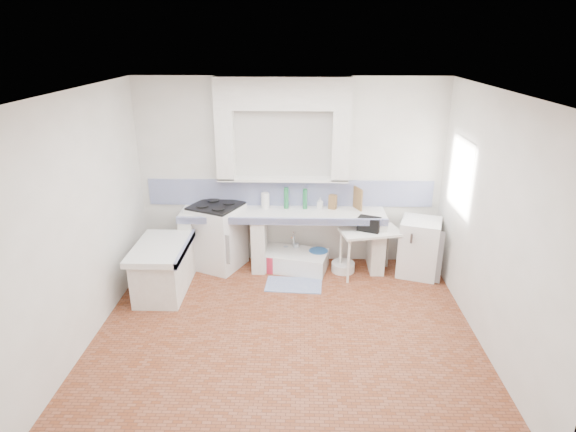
{
  "coord_description": "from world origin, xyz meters",
  "views": [
    {
      "loc": [
        0.17,
        -4.84,
        3.32
      ],
      "look_at": [
        0.0,
        1.0,
        1.1
      ],
      "focal_mm": 29.72,
      "sensor_mm": 36.0,
      "label": 1
    }
  ],
  "objects_px": {
    "side_table": "(369,253)",
    "fridge": "(419,247)",
    "sink": "(293,261)",
    "stove": "(218,237)"
  },
  "relations": [
    {
      "from": "stove",
      "to": "fridge",
      "type": "relative_size",
      "value": 1.14
    },
    {
      "from": "side_table",
      "to": "fridge",
      "type": "xyz_separation_m",
      "value": [
        0.73,
        0.05,
        0.07
      ]
    },
    {
      "from": "stove",
      "to": "sink",
      "type": "distance_m",
      "value": 1.2
    },
    {
      "from": "sink",
      "to": "fridge",
      "type": "distance_m",
      "value": 1.87
    },
    {
      "from": "sink",
      "to": "side_table",
      "type": "relative_size",
      "value": 1.19
    },
    {
      "from": "sink",
      "to": "side_table",
      "type": "distance_m",
      "value": 1.14
    },
    {
      "from": "side_table",
      "to": "fridge",
      "type": "relative_size",
      "value": 1.0
    },
    {
      "from": "stove",
      "to": "sink",
      "type": "bearing_deg",
      "value": 21.14
    },
    {
      "from": "sink",
      "to": "fridge",
      "type": "relative_size",
      "value": 1.19
    },
    {
      "from": "side_table",
      "to": "fridge",
      "type": "height_order",
      "value": "fridge"
    }
  ]
}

